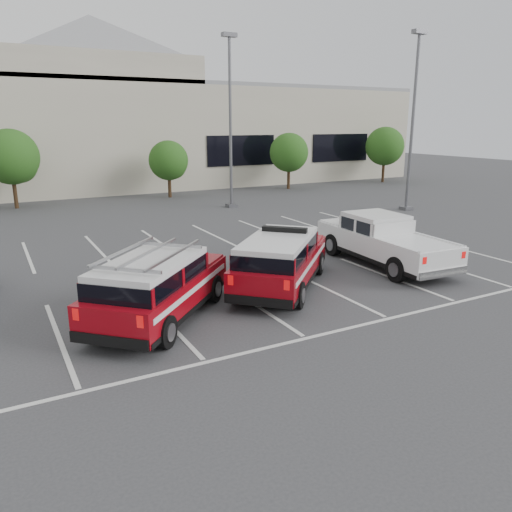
{
  "coord_description": "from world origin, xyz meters",
  "views": [
    {
      "loc": [
        -6.53,
        -12.29,
        5.18
      ],
      "look_at": [
        0.8,
        1.26,
        1.05
      ],
      "focal_mm": 35.0,
      "sensor_mm": 36.0,
      "label": 1
    }
  ],
  "objects_px": {
    "tree_right": "(290,154)",
    "convention_building": "(71,128)",
    "ladder_suv": "(158,292)",
    "light_pole_right": "(413,122)",
    "tree_mid_left": "(12,159)",
    "white_pickup": "(382,245)",
    "tree_mid_right": "(170,162)",
    "fire_chief_suv": "(281,265)",
    "light_pole_mid": "(230,122)",
    "tree_far_right": "(385,148)"
  },
  "relations": [
    {
      "from": "tree_right",
      "to": "convention_building",
      "type": "bearing_deg",
      "value": 146.63
    },
    {
      "from": "convention_building",
      "to": "ladder_suv",
      "type": "relative_size",
      "value": 11.8
    },
    {
      "from": "convention_building",
      "to": "light_pole_right",
      "type": "distance_m",
      "value": 26.99
    },
    {
      "from": "tree_mid_left",
      "to": "white_pickup",
      "type": "height_order",
      "value": "tree_mid_left"
    },
    {
      "from": "tree_mid_left",
      "to": "light_pole_right",
      "type": "height_order",
      "value": "light_pole_right"
    },
    {
      "from": "convention_building",
      "to": "tree_mid_right",
      "type": "distance_m",
      "value": 11.2
    },
    {
      "from": "ladder_suv",
      "to": "white_pickup",
      "type": "bearing_deg",
      "value": 52.54
    },
    {
      "from": "tree_mid_right",
      "to": "fire_chief_suv",
      "type": "height_order",
      "value": "tree_mid_right"
    },
    {
      "from": "tree_mid_right",
      "to": "light_pole_mid",
      "type": "height_order",
      "value": "light_pole_mid"
    },
    {
      "from": "light_pole_right",
      "to": "ladder_suv",
      "type": "height_order",
      "value": "light_pole_right"
    },
    {
      "from": "convention_building",
      "to": "ladder_suv",
      "type": "height_order",
      "value": "convention_building"
    },
    {
      "from": "tree_mid_right",
      "to": "light_pole_right",
      "type": "xyz_separation_m",
      "value": [
        10.91,
        -12.05,
        2.68
      ]
    },
    {
      "from": "light_pole_mid",
      "to": "light_pole_right",
      "type": "relative_size",
      "value": 1.0
    },
    {
      "from": "white_pickup",
      "to": "tree_mid_right",
      "type": "bearing_deg",
      "value": 96.88
    },
    {
      "from": "light_pole_mid",
      "to": "fire_chief_suv",
      "type": "bearing_deg",
      "value": -110.01
    },
    {
      "from": "tree_right",
      "to": "light_pole_right",
      "type": "xyz_separation_m",
      "value": [
        0.91,
        -12.05,
        2.41
      ]
    },
    {
      "from": "convention_building",
      "to": "tree_mid_left",
      "type": "xyz_separation_m",
      "value": [
        -5.09,
        -9.82,
        -1.68
      ]
    },
    {
      "from": "tree_mid_left",
      "to": "tree_right",
      "type": "relative_size",
      "value": 1.1
    },
    {
      "from": "tree_far_right",
      "to": "tree_right",
      "type": "bearing_deg",
      "value": -180.0
    },
    {
      "from": "tree_right",
      "to": "white_pickup",
      "type": "relative_size",
      "value": 0.72
    },
    {
      "from": "tree_far_right",
      "to": "fire_chief_suv",
      "type": "xyz_separation_m",
      "value": [
        -23.62,
        -21.22,
        -2.26
      ]
    },
    {
      "from": "white_pickup",
      "to": "fire_chief_suv",
      "type": "bearing_deg",
      "value": -169.26
    },
    {
      "from": "tree_right",
      "to": "ladder_suv",
      "type": "bearing_deg",
      "value": -129.2
    },
    {
      "from": "light_pole_mid",
      "to": "convention_building",
      "type": "bearing_deg",
      "value": 113.26
    },
    {
      "from": "light_pole_right",
      "to": "fire_chief_suv",
      "type": "relative_size",
      "value": 1.95
    },
    {
      "from": "light_pole_mid",
      "to": "light_pole_right",
      "type": "bearing_deg",
      "value": -33.69
    },
    {
      "from": "light_pole_mid",
      "to": "fire_chief_suv",
      "type": "height_order",
      "value": "light_pole_mid"
    },
    {
      "from": "tree_mid_left",
      "to": "light_pole_mid",
      "type": "bearing_deg",
      "value": -26.92
    },
    {
      "from": "convention_building",
      "to": "tree_mid_left",
      "type": "bearing_deg",
      "value": -117.4
    },
    {
      "from": "light_pole_right",
      "to": "light_pole_mid",
      "type": "bearing_deg",
      "value": 146.31
    },
    {
      "from": "tree_far_right",
      "to": "ladder_suv",
      "type": "xyz_separation_m",
      "value": [
        -27.92,
        -21.98,
        -2.23
      ]
    },
    {
      "from": "convention_building",
      "to": "tree_right",
      "type": "height_order",
      "value": "convention_building"
    },
    {
      "from": "tree_mid_right",
      "to": "light_pole_right",
      "type": "relative_size",
      "value": 0.39
    },
    {
      "from": "light_pole_right",
      "to": "fire_chief_suv",
      "type": "bearing_deg",
      "value": -147.73
    },
    {
      "from": "tree_right",
      "to": "light_pole_mid",
      "type": "distance_m",
      "value": 10.38
    },
    {
      "from": "light_pole_mid",
      "to": "ladder_suv",
      "type": "bearing_deg",
      "value": -121.68
    },
    {
      "from": "tree_right",
      "to": "light_pole_mid",
      "type": "relative_size",
      "value": 0.43
    },
    {
      "from": "tree_right",
      "to": "tree_far_right",
      "type": "relative_size",
      "value": 0.91
    },
    {
      "from": "tree_mid_right",
      "to": "light_pole_right",
      "type": "distance_m",
      "value": 16.47
    },
    {
      "from": "ladder_suv",
      "to": "convention_building",
      "type": "bearing_deg",
      "value": 128.59
    },
    {
      "from": "tree_mid_left",
      "to": "tree_right",
      "type": "height_order",
      "value": "tree_mid_left"
    },
    {
      "from": "tree_mid_left",
      "to": "light_pole_right",
      "type": "bearing_deg",
      "value": -29.95
    },
    {
      "from": "tree_far_right",
      "to": "light_pole_mid",
      "type": "distance_m",
      "value": 19.19
    },
    {
      "from": "tree_right",
      "to": "white_pickup",
      "type": "height_order",
      "value": "tree_right"
    },
    {
      "from": "light_pole_mid",
      "to": "tree_far_right",
      "type": "bearing_deg",
      "value": 18.48
    },
    {
      "from": "convention_building",
      "to": "light_pole_mid",
      "type": "xyz_separation_m",
      "value": [
        6.82,
        -15.86,
        0.47
      ]
    },
    {
      "from": "tree_mid_right",
      "to": "tree_right",
      "type": "distance_m",
      "value": 10.0
    },
    {
      "from": "tree_mid_left",
      "to": "fire_chief_suv",
      "type": "xyz_separation_m",
      "value": [
        6.38,
        -21.22,
        -2.26
      ]
    },
    {
      "from": "tree_mid_left",
      "to": "light_pole_mid",
      "type": "distance_m",
      "value": 13.53
    },
    {
      "from": "tree_far_right",
      "to": "tree_mid_left",
      "type": "bearing_deg",
      "value": 180.0
    }
  ]
}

